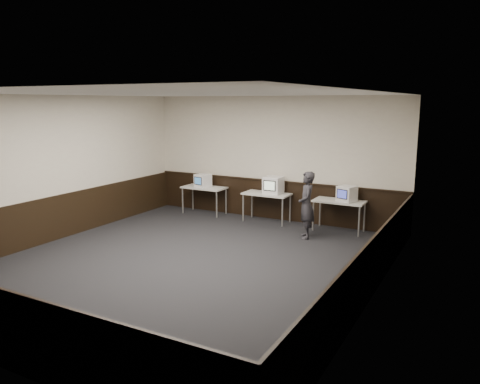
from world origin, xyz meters
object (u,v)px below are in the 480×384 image
at_px(desk_left, 204,189).
at_px(desk_center, 267,196).
at_px(desk_right, 339,203).
at_px(emac_right, 347,194).
at_px(emac_center, 273,185).
at_px(person, 306,205).
at_px(emac_left, 203,181).

distance_m(desk_left, desk_center, 1.90).
distance_m(desk_left, desk_right, 3.80).
xyz_separation_m(desk_right, emac_right, (0.18, -0.03, 0.26)).
bearing_deg(emac_center, desk_center, -169.89).
distance_m(desk_center, person, 1.67).
distance_m(desk_center, emac_center, 0.33).
height_order(desk_left, desk_center, same).
distance_m(emac_center, person, 1.57).
distance_m(desk_left, emac_right, 3.99).
bearing_deg(emac_right, desk_left, -162.87).
distance_m(emac_left, emac_center, 2.08).
bearing_deg(person, emac_left, -128.94).
bearing_deg(emac_right, person, -109.96).
bearing_deg(desk_left, emac_left, -101.35).
bearing_deg(desk_right, emac_center, 178.97).
bearing_deg(person, emac_right, 118.05).
bearing_deg(emac_left, desk_center, 12.28).
xyz_separation_m(desk_center, emac_right, (2.08, -0.03, 0.26)).
relative_size(emac_right, person, 0.32).
xyz_separation_m(desk_center, emac_left, (-1.91, -0.04, 0.25)).
bearing_deg(emac_center, desk_left, -179.69).
bearing_deg(desk_center, emac_right, -0.76).
height_order(desk_left, emac_center, emac_center).
distance_m(desk_center, desk_right, 1.90).
height_order(desk_center, emac_left, emac_left).
relative_size(desk_left, emac_left, 2.75).
relative_size(emac_left, person, 0.29).
relative_size(desk_right, emac_right, 2.50).
bearing_deg(person, desk_left, -129.68).
distance_m(desk_center, emac_right, 2.09).
relative_size(desk_right, emac_left, 2.75).
bearing_deg(desk_center, emac_left, -178.68).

